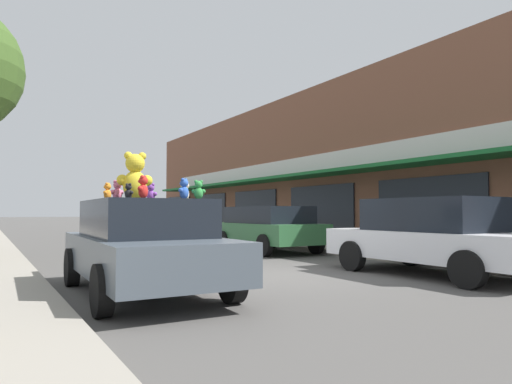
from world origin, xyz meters
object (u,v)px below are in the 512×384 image
teddy_bear_orange (107,192)px  teddy_bear_pink (117,191)px  teddy_bear_green (199,190)px  teddy_bear_blue (184,189)px  teddy_bear_red (143,187)px  plush_art_car (144,244)px  teddy_bear_purple (151,193)px  teddy_bear_white (132,192)px  parked_car_far_left (434,235)px  teddy_bear_giant (135,177)px  parked_car_far_center (268,227)px  teddy_bear_black (128,192)px  teddy_bear_cream (185,191)px

teddy_bear_orange → teddy_bear_pink: bearing=-175.6°
teddy_bear_green → teddy_bear_blue: 0.22m
teddy_bear_green → teddy_bear_red: size_ratio=0.89×
plush_art_car → teddy_bear_pink: size_ratio=12.79×
teddy_bear_blue → teddy_bear_purple: bearing=-129.2°
teddy_bear_purple → teddy_bear_white: bearing=93.6°
teddy_bear_green → parked_car_far_left: bearing=-161.0°
plush_art_car → parked_car_far_left: bearing=-8.1°
teddy_bear_purple → teddy_bear_blue: teddy_bear_purple is taller
teddy_bear_white → plush_art_car: bearing=44.5°
teddy_bear_white → teddy_bear_giant: bearing=34.4°
teddy_bear_giant → parked_car_far_center: (5.83, 5.08, -1.06)m
teddy_bear_orange → teddy_bear_black: teddy_bear_orange is taller
teddy_bear_purple → teddy_bear_cream: teddy_bear_purple is taller
plush_art_car → teddy_bear_blue: (0.36, -0.79, 0.85)m
teddy_bear_white → parked_car_far_left: 6.06m
teddy_bear_purple → teddy_bear_pink: teddy_bear_pink is taller
teddy_bear_orange → parked_car_far_left: size_ratio=0.06×
teddy_bear_orange → teddy_bear_black: 0.55m
teddy_bear_purple → parked_car_far_left: size_ratio=0.08×
teddy_bear_black → teddy_bear_green: size_ratio=0.83×
teddy_bear_purple → teddy_bear_green: (0.16, -1.81, -0.02)m
teddy_bear_giant → teddy_bear_orange: (-0.47, -0.11, -0.26)m
teddy_bear_green → parked_car_far_left: teddy_bear_green is taller
teddy_bear_purple → teddy_bear_red: size_ratio=1.03×
teddy_bear_orange → teddy_bear_blue: teddy_bear_blue is taller
teddy_bear_cream → parked_car_far_center: (5.10, 5.47, -0.83)m
teddy_bear_white → parked_car_far_left: size_ratio=0.07×
teddy_bear_red → parked_car_far_center: 8.70m
teddy_bear_red → teddy_bear_pink: bearing=-141.1°
teddy_bear_giant → teddy_bear_cream: (0.73, -0.39, -0.23)m
plush_art_car → teddy_bear_cream: bearing=-6.6°
teddy_bear_orange → parked_car_far_left: bearing=113.6°
teddy_bear_pink → teddy_bear_giant: bearing=96.8°
teddy_bear_giant → teddy_bear_purple: 0.88m
teddy_bear_giant → teddy_bear_black: teddy_bear_giant is taller
teddy_bear_purple → parked_car_far_left: 5.75m
plush_art_car → teddy_bear_orange: (-0.54, 0.18, 0.83)m
teddy_bear_orange → teddy_bear_pink: size_ratio=0.78×
teddy_bear_pink → parked_car_far_center: (6.02, 4.73, -0.84)m
teddy_bear_cream → teddy_bear_pink: size_ratio=0.93×
teddy_bear_black → teddy_bear_green: (0.93, -0.49, 0.02)m
teddy_bear_green → parked_car_far_center: 8.11m
teddy_bear_blue → parked_car_far_left: 5.46m
teddy_bear_giant → teddy_bear_purple: teddy_bear_giant is taller
teddy_bear_black → parked_car_far_center: teddy_bear_black is taller
teddy_bear_giant → teddy_bear_white: teddy_bear_giant is taller
teddy_bear_orange → teddy_bear_blue: (0.90, -0.97, 0.02)m
teddy_bear_purple → teddy_bear_green: bearing=146.2°
teddy_bear_giant → teddy_bear_purple: bearing=-115.4°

